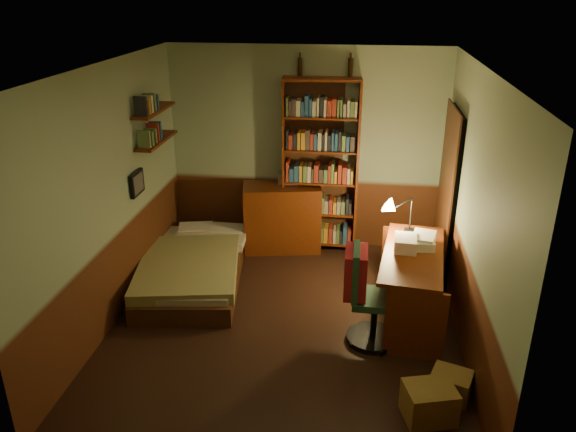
# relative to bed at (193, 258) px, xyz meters

# --- Properties ---
(floor) EXTENTS (3.50, 4.00, 0.02)m
(floor) POSITION_rel_bed_xyz_m (1.19, -0.74, -0.30)
(floor) COLOR black
(floor) RESTS_ON ground
(ceiling) EXTENTS (3.50, 4.00, 0.02)m
(ceiling) POSITION_rel_bed_xyz_m (1.19, -0.74, 2.32)
(ceiling) COLOR silver
(ceiling) RESTS_ON wall_back
(wall_back) EXTENTS (3.50, 0.02, 2.60)m
(wall_back) POSITION_rel_bed_xyz_m (1.19, 1.27, 1.01)
(wall_back) COLOR gray
(wall_back) RESTS_ON ground
(wall_left) EXTENTS (0.02, 4.00, 2.60)m
(wall_left) POSITION_rel_bed_xyz_m (-0.57, -0.74, 1.01)
(wall_left) COLOR gray
(wall_left) RESTS_ON ground
(wall_right) EXTENTS (0.02, 4.00, 2.60)m
(wall_right) POSITION_rel_bed_xyz_m (2.95, -0.74, 1.01)
(wall_right) COLOR gray
(wall_right) RESTS_ON ground
(wall_front) EXTENTS (3.50, 0.02, 2.60)m
(wall_front) POSITION_rel_bed_xyz_m (1.19, -2.75, 1.01)
(wall_front) COLOR gray
(wall_front) RESTS_ON ground
(doorway) EXTENTS (0.06, 0.90, 2.00)m
(doorway) POSITION_rel_bed_xyz_m (2.91, 0.56, 0.71)
(doorway) COLOR black
(doorway) RESTS_ON ground
(door_trim) EXTENTS (0.02, 0.98, 2.08)m
(door_trim) POSITION_rel_bed_xyz_m (2.88, 0.56, 0.71)
(door_trim) COLOR #391E0F
(door_trim) RESTS_ON ground
(bed) EXTENTS (1.29, 2.08, 0.58)m
(bed) POSITION_rel_bed_xyz_m (0.00, 0.00, 0.00)
(bed) COLOR olive
(bed) RESTS_ON ground
(dresser) EXTENTS (1.07, 0.67, 0.88)m
(dresser) POSITION_rel_bed_xyz_m (0.91, 1.02, 0.15)
(dresser) COLOR #53200B
(dresser) RESTS_ON ground
(mini_stereo) EXTENTS (0.28, 0.23, 0.14)m
(mini_stereo) POSITION_rel_bed_xyz_m (0.97, 1.15, 0.66)
(mini_stereo) COLOR #B2B2B7
(mini_stereo) RESTS_ON dresser
(bookshelf) EXTENTS (0.98, 0.37, 2.23)m
(bookshelf) POSITION_rel_bed_xyz_m (1.39, 1.11, 0.83)
(bookshelf) COLOR #53200B
(bookshelf) RESTS_ON ground
(bottle_left) EXTENTS (0.07, 0.07, 0.22)m
(bottle_left) POSITION_rel_bed_xyz_m (1.11, 1.22, 2.05)
(bottle_left) COLOR black
(bottle_left) RESTS_ON bookshelf
(bottle_right) EXTENTS (0.07, 0.07, 0.22)m
(bottle_right) POSITION_rel_bed_xyz_m (1.71, 1.22, 2.05)
(bottle_right) COLOR black
(bottle_right) RESTS_ON bookshelf
(desk) EXTENTS (0.76, 1.48, 0.76)m
(desk) POSITION_rel_bed_xyz_m (2.47, -0.48, 0.09)
(desk) COLOR #53200B
(desk) RESTS_ON ground
(paper_stack) EXTENTS (0.29, 0.35, 0.12)m
(paper_stack) POSITION_rel_bed_xyz_m (2.58, -0.28, 0.53)
(paper_stack) COLOR silver
(paper_stack) RESTS_ON desk
(desk_lamp) EXTENTS (0.22, 0.22, 0.66)m
(desk_lamp) POSITION_rel_bed_xyz_m (2.46, 0.06, 0.80)
(desk_lamp) COLOR black
(desk_lamp) RESTS_ON desk
(office_chair) EXTENTS (0.57, 0.51, 1.15)m
(office_chair) POSITION_rel_bed_xyz_m (2.10, -0.94, 0.28)
(office_chair) COLOR #2A4F36
(office_chair) RESTS_ON ground
(red_jacket) EXTENTS (0.32, 0.43, 0.45)m
(red_jacket) POSITION_rel_bed_xyz_m (1.92, -0.69, 1.08)
(red_jacket) COLOR #B31E28
(red_jacket) RESTS_ON office_chair
(wall_shelf_lower) EXTENTS (0.20, 0.90, 0.03)m
(wall_shelf_lower) POSITION_rel_bed_xyz_m (-0.45, 0.36, 1.31)
(wall_shelf_lower) COLOR #53200B
(wall_shelf_lower) RESTS_ON wall_left
(wall_shelf_upper) EXTENTS (0.20, 0.90, 0.03)m
(wall_shelf_upper) POSITION_rel_bed_xyz_m (-0.45, 0.36, 1.66)
(wall_shelf_upper) COLOR #53200B
(wall_shelf_upper) RESTS_ON wall_left
(framed_picture) EXTENTS (0.04, 0.32, 0.26)m
(framed_picture) POSITION_rel_bed_xyz_m (-0.53, -0.14, 0.96)
(framed_picture) COLOR black
(framed_picture) RESTS_ON wall_left
(cardboard_box_a) EXTENTS (0.47, 0.41, 0.30)m
(cardboard_box_a) POSITION_rel_bed_xyz_m (2.54, -1.96, -0.14)
(cardboard_box_a) COLOR olive
(cardboard_box_a) RESTS_ON ground
(cardboard_box_b) EXTENTS (0.39, 0.36, 0.23)m
(cardboard_box_b) POSITION_rel_bed_xyz_m (2.75, -1.67, -0.18)
(cardboard_box_b) COLOR olive
(cardboard_box_b) RESTS_ON ground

